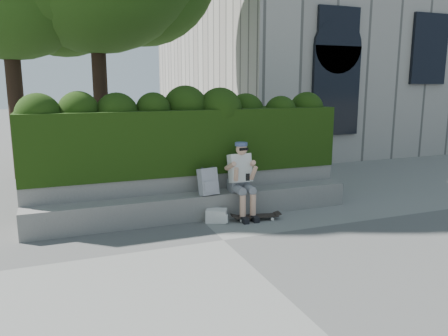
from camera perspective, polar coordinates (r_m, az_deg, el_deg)
name	(u,v)px	position (r m, az deg, el deg)	size (l,w,h in m)	color
ground	(223,240)	(6.97, -0.07, -9.40)	(80.00, 80.00, 0.00)	slate
bench_ledge	(199,206)	(8.02, -3.32, -4.97)	(6.00, 0.45, 0.45)	gray
planter_wall	(191,192)	(8.42, -4.34, -3.15)	(6.00, 0.50, 0.75)	gray
hedge	(187,140)	(8.45, -4.88, 3.62)	(6.00, 1.00, 1.20)	black
person	(241,177)	(7.99, 2.26, -1.12)	(0.40, 0.76, 1.38)	slate
skateboard	(256,216)	(7.94, 4.19, -6.31)	(0.83, 0.34, 0.08)	black
backpack_plaid	(208,182)	(7.86, -2.10, -1.78)	(0.33, 0.18, 0.48)	silver
backpack_ground	(216,216)	(7.81, -1.00, -6.23)	(0.36, 0.25, 0.23)	white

